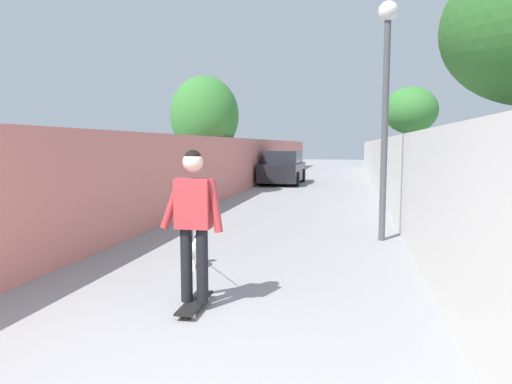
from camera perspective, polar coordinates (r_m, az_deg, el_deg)
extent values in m
plane|color=gray|center=(17.10, 6.57, -0.17)|extent=(80.00, 80.00, 0.00)
cube|color=#CC726B|center=(15.56, -4.15, 3.07)|extent=(48.00, 0.30, 2.07)
cube|color=silver|center=(14.99, 16.31, 2.67)|extent=(48.00, 0.30, 2.03)
cylinder|color=brown|center=(22.08, 18.71, 4.38)|extent=(0.22, 0.22, 2.66)
ellipsoid|color=#387A33|center=(22.13, 18.89, 9.70)|extent=(2.41, 2.41, 2.13)
cylinder|color=#473523|center=(16.80, -6.41, 3.36)|extent=(0.28, 0.28, 2.12)
ellipsoid|color=#387A33|center=(16.82, -6.49, 9.52)|extent=(2.49, 2.49, 2.85)
cylinder|color=#4C4C51|center=(8.84, 15.88, 7.20)|extent=(0.12, 0.12, 4.08)
sphere|color=silver|center=(9.16, 16.30, 21.01)|extent=(0.36, 0.36, 0.36)
cube|color=black|center=(5.21, -7.70, -13.61)|extent=(0.81, 0.22, 0.02)
cylinder|color=beige|center=(5.50, -7.48, -13.02)|extent=(0.06, 0.03, 0.06)
cylinder|color=beige|center=(5.46, -6.04, -13.14)|extent=(0.06, 0.03, 0.06)
cylinder|color=beige|center=(5.00, -9.51, -15.02)|extent=(0.06, 0.03, 0.06)
cylinder|color=beige|center=(4.95, -7.93, -15.19)|extent=(0.06, 0.03, 0.06)
cylinder|color=black|center=(5.11, -8.74, -9.03)|extent=(0.13, 0.13, 0.82)
cylinder|color=black|center=(5.06, -6.78, -9.17)|extent=(0.13, 0.13, 0.82)
cube|color=#B23338|center=(4.95, -7.88, -1.45)|extent=(0.23, 0.39, 0.54)
cylinder|color=#B23338|center=(5.03, -10.47, -1.41)|extent=(0.10, 0.29, 0.58)
cylinder|color=#B23338|center=(4.88, -5.20, -1.72)|extent=(0.09, 0.18, 0.59)
sphere|color=beige|center=(4.91, -7.95, 3.76)|extent=(0.22, 0.22, 0.22)
sphere|color=black|center=(4.91, -7.96, 4.21)|extent=(0.19, 0.19, 0.19)
ellipsoid|color=white|center=(6.77, -7.98, -7.29)|extent=(0.40, 0.23, 0.22)
sphere|color=white|center=(6.99, -7.33, -6.27)|extent=(0.15, 0.15, 0.15)
cone|color=black|center=(6.99, -7.65, -5.61)|extent=(0.05, 0.05, 0.06)
cone|color=black|center=(6.96, -7.02, -5.64)|extent=(0.05, 0.05, 0.06)
cylinder|color=white|center=(6.95, -8.10, -8.46)|extent=(0.04, 0.04, 0.18)
cylinder|color=white|center=(6.91, -7.15, -8.52)|extent=(0.04, 0.04, 0.18)
cylinder|color=white|center=(6.72, -8.79, -8.97)|extent=(0.04, 0.04, 0.18)
cylinder|color=white|center=(6.68, -7.80, -9.04)|extent=(0.04, 0.04, 0.18)
cylinder|color=white|center=(6.53, -8.67, -7.08)|extent=(0.14, 0.03, 0.13)
cylinder|color=black|center=(5.85, -7.94, -4.81)|extent=(1.58, 0.61, 0.66)
cube|color=black|center=(21.29, 3.41, 2.57)|extent=(4.12, 1.70, 0.80)
cube|color=#262B33|center=(21.26, 3.42, 4.40)|extent=(2.14, 1.50, 0.60)
cylinder|color=black|center=(22.69, 1.91, 2.18)|extent=(0.64, 0.22, 0.64)
cylinder|color=black|center=(22.47, 5.88, 2.11)|extent=(0.64, 0.22, 0.64)
cylinder|color=black|center=(20.19, 0.64, 1.71)|extent=(0.64, 0.22, 0.64)
cylinder|color=black|center=(19.94, 5.10, 1.64)|extent=(0.64, 0.22, 0.64)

